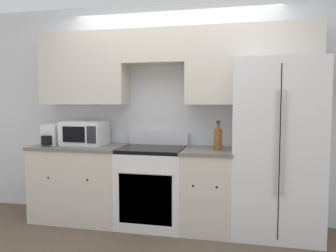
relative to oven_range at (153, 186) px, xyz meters
The scene contains 9 objects.
ground_plane 0.58m from the oven_range, 59.66° to the right, with size 12.00×12.00×0.00m, color brown.
wall_back 1.11m from the oven_range, 55.02° to the left, with size 8.00×0.39×2.60m.
lower_cabinets_left 0.90m from the oven_range, behind, with size 1.09×0.64×0.90m.
lower_cabinets_right 0.63m from the oven_range, ahead, with size 0.56×0.64×0.90m.
oven_range is the anchor object (origin of this frame).
refrigerator 1.43m from the oven_range, ahead, with size 0.90×0.79×1.86m.
microwave 1.05m from the oven_range, behind, with size 0.51×0.39×0.28m.
bottle 0.93m from the oven_range, ahead, with size 0.09×0.09×0.32m.
electric_kettle 1.38m from the oven_range, behind, with size 0.19×0.27×0.25m.
Camera 1 is at (0.79, -3.26, 1.42)m, focal length 35.00 mm.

